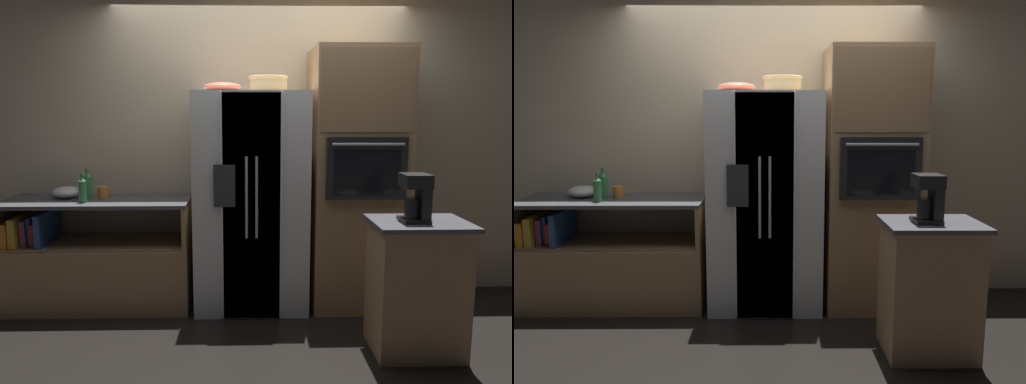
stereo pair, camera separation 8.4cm
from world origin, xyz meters
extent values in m
plane|color=black|center=(0.00, 0.00, 0.00)|extent=(20.00, 20.00, 0.00)
cube|color=beige|center=(0.00, 0.41, 1.40)|extent=(12.00, 0.06, 2.80)
cube|color=#A87F56|center=(-1.34, 0.05, 0.26)|extent=(1.51, 0.65, 0.53)
cube|color=#A87F56|center=(-1.34, 0.05, 0.54)|extent=(1.45, 0.59, 0.02)
cube|color=#A87F56|center=(-2.08, 0.05, 0.70)|extent=(0.04, 0.65, 0.34)
cube|color=#A87F56|center=(-0.60, 0.05, 0.70)|extent=(0.04, 0.65, 0.34)
cube|color=#4C4C51|center=(-1.34, 0.05, 0.88)|extent=(1.51, 0.65, 0.03)
cube|color=orange|center=(-2.02, 0.02, 0.64)|extent=(0.06, 0.47, 0.20)
cube|color=gold|center=(-1.95, 0.02, 0.66)|extent=(0.06, 0.46, 0.23)
cube|color=#934784|center=(-1.89, 0.02, 0.65)|extent=(0.04, 0.33, 0.21)
cube|color=#284C8E|center=(-1.85, 0.02, 0.66)|extent=(0.03, 0.30, 0.23)
cube|color=#B72D28|center=(-1.81, 0.02, 0.64)|extent=(0.05, 0.37, 0.18)
cube|color=#284C8E|center=(-1.75, 0.02, 0.68)|extent=(0.05, 0.48, 0.26)
cube|color=white|center=(-0.08, 0.04, 0.88)|extent=(0.90, 0.68, 1.77)
cube|color=white|center=(-0.09, -0.32, 0.88)|extent=(0.45, 0.02, 1.73)
cube|color=white|center=(-0.08, -0.32, 0.88)|extent=(0.45, 0.02, 1.73)
cylinder|color=#B2B2B7|center=(-0.12, -0.34, 0.97)|extent=(0.02, 0.02, 0.62)
cylinder|color=#B2B2B7|center=(-0.04, -0.34, 0.97)|extent=(0.02, 0.02, 0.62)
cube|color=#2D2D33|center=(-0.29, -0.33, 1.06)|extent=(0.16, 0.01, 0.32)
cube|color=#A87F56|center=(0.79, 0.04, 1.06)|extent=(0.75, 0.67, 2.11)
cube|color=black|center=(0.79, -0.31, 1.19)|extent=(0.61, 0.04, 0.47)
cube|color=black|center=(0.79, -0.33, 1.16)|extent=(0.50, 0.01, 0.33)
cylinder|color=#B2B2B7|center=(0.79, -0.35, 1.37)|extent=(0.54, 0.02, 0.02)
cube|color=#94704C|center=(0.79, -0.30, 1.77)|extent=(0.70, 0.01, 0.62)
cube|color=#A87F56|center=(1.01, -0.86, 0.44)|extent=(0.58, 0.46, 0.87)
cube|color=#4C4C51|center=(1.01, -0.86, 0.89)|extent=(0.63, 0.50, 0.03)
cylinder|color=tan|center=(0.06, 0.06, 1.82)|extent=(0.30, 0.30, 0.11)
torus|color=tan|center=(0.06, 0.06, 1.88)|extent=(0.32, 0.32, 0.02)
ellipsoid|color=#DB664C|center=(-0.31, 0.04, 1.81)|extent=(0.30, 0.30, 0.07)
cylinder|color=#33723F|center=(-1.43, 0.08, 0.99)|extent=(0.07, 0.07, 0.18)
cone|color=#33723F|center=(-1.43, 0.08, 1.10)|extent=(0.07, 0.07, 0.04)
cylinder|color=#33723F|center=(-1.43, 0.08, 1.14)|extent=(0.03, 0.03, 0.03)
cylinder|color=#33723F|center=(-1.41, -0.09, 0.98)|extent=(0.06, 0.06, 0.17)
cone|color=#33723F|center=(-1.41, -0.09, 1.09)|extent=(0.06, 0.06, 0.03)
cylinder|color=#33723F|center=(-1.41, -0.09, 1.12)|extent=(0.02, 0.02, 0.03)
cylinder|color=orange|center=(-1.31, 0.11, 0.95)|extent=(0.09, 0.09, 0.10)
torus|color=orange|center=(-1.27, 0.11, 0.95)|extent=(0.07, 0.01, 0.07)
ellipsoid|color=white|center=(-1.62, 0.13, 0.95)|extent=(0.24, 0.24, 0.10)
cube|color=black|center=(0.97, -0.87, 0.91)|extent=(0.17, 0.19, 0.02)
cylinder|color=black|center=(0.95, -0.87, 0.99)|extent=(0.10, 0.10, 0.13)
cube|color=black|center=(1.02, -0.87, 1.06)|extent=(0.06, 0.16, 0.31)
cube|color=black|center=(0.97, -0.87, 1.17)|extent=(0.17, 0.19, 0.09)
camera|label=1|loc=(-0.15, -4.02, 1.59)|focal=35.00mm
camera|label=2|loc=(-0.07, -4.02, 1.59)|focal=35.00mm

